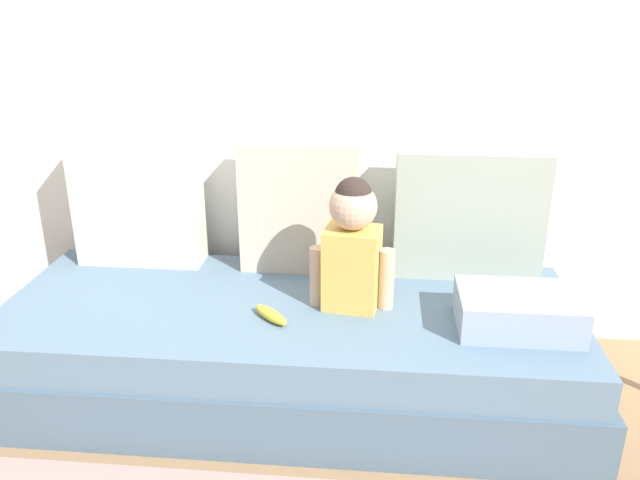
{
  "coord_description": "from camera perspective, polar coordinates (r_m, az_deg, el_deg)",
  "views": [
    {
      "loc": [
        0.31,
        -2.07,
        1.43
      ],
      "look_at": [
        0.11,
        0.0,
        0.62
      ],
      "focal_mm": 35.86,
      "sensor_mm": 36.0,
      "label": 1
    }
  ],
  "objects": [
    {
      "name": "ground_plane",
      "position": [
        2.53,
        -2.62,
        -13.08
      ],
      "size": [
        12.0,
        12.0,
        0.0
      ],
      "primitive_type": "plane",
      "color": "#93704C"
    },
    {
      "name": "back_wall",
      "position": [
        2.65,
        -1.35,
        18.02
      ],
      "size": [
        5.34,
        0.1,
        2.55
      ],
      "primitive_type": "cube",
      "color": "white",
      "rests_on": "ground"
    },
    {
      "name": "couch",
      "position": [
        2.43,
        -2.7,
        -9.54
      ],
      "size": [
        2.14,
        0.86,
        0.37
      ],
      "color": "#495F70",
      "rests_on": "ground"
    },
    {
      "name": "throw_pillow_left",
      "position": [
        2.71,
        -15.93,
        3.51
      ],
      "size": [
        0.51,
        0.16,
        0.54
      ],
      "primitive_type": "cube",
      "color": "beige",
      "rests_on": "couch"
    },
    {
      "name": "throw_pillow_center",
      "position": [
        2.55,
        -1.83,
        3.0
      ],
      "size": [
        0.47,
        0.16,
        0.52
      ],
      "primitive_type": "cube",
      "color": "#C1B29E",
      "rests_on": "couch"
    },
    {
      "name": "throw_pillow_right",
      "position": [
        2.55,
        13.11,
        2.27
      ],
      "size": [
        0.57,
        0.16,
        0.5
      ],
      "primitive_type": "cube",
      "color": "#99A393",
      "rests_on": "couch"
    },
    {
      "name": "toddler",
      "position": [
        2.23,
        2.91,
        -0.27
      ],
      "size": [
        0.3,
        0.18,
        0.48
      ],
      "color": "gold",
      "rests_on": "couch"
    },
    {
      "name": "banana",
      "position": [
        2.22,
        -4.41,
        -6.67
      ],
      "size": [
        0.15,
        0.15,
        0.04
      ],
      "primitive_type": "ellipsoid",
      "rotation": [
        0.0,
        0.0,
        -0.78
      ],
      "color": "yellow",
      "rests_on": "couch"
    },
    {
      "name": "folded_blanket",
      "position": [
        2.25,
        17.24,
        -6.05
      ],
      "size": [
        0.4,
        0.28,
        0.13
      ],
      "primitive_type": "cube",
      "color": "#8E9EB2",
      "rests_on": "couch"
    }
  ]
}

